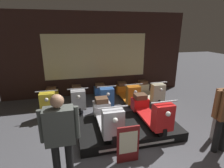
{
  "coord_description": "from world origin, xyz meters",
  "views": [
    {
      "loc": [
        -1.03,
        -2.67,
        2.57
      ],
      "look_at": [
        0.12,
        2.07,
        1.03
      ],
      "focal_mm": 28.0,
      "sensor_mm": 36.0,
      "label": 1
    }
  ],
  "objects_px": {
    "scooter_display_left": "(107,116)",
    "scooter_backrow_0": "(50,99)",
    "scooter_backrow_1": "(78,97)",
    "scooter_backrow_2": "(103,95)",
    "scooter_display_right": "(150,111)",
    "person_left_browsing": "(60,132)",
    "price_sign_board": "(128,144)",
    "scooter_backrow_3": "(127,93)",
    "scooter_backrow_4": "(150,91)",
    "street_bollard": "(215,123)"
  },
  "relations": [
    {
      "from": "scooter_display_left",
      "to": "scooter_backrow_0",
      "type": "xyz_separation_m",
      "value": [
        -1.5,
        2.01,
        -0.24
      ]
    },
    {
      "from": "scooter_display_left",
      "to": "scooter_backrow_1",
      "type": "bearing_deg",
      "value": 106.6
    },
    {
      "from": "scooter_backrow_0",
      "to": "scooter_backrow_2",
      "type": "height_order",
      "value": "same"
    },
    {
      "from": "scooter_display_right",
      "to": "scooter_backrow_2",
      "type": "distance_m",
      "value": 2.19
    },
    {
      "from": "scooter_backrow_2",
      "to": "person_left_browsing",
      "type": "relative_size",
      "value": 1.06
    },
    {
      "from": "scooter_backrow_0",
      "to": "price_sign_board",
      "type": "bearing_deg",
      "value": -59.8
    },
    {
      "from": "scooter_display_left",
      "to": "scooter_backrow_0",
      "type": "height_order",
      "value": "scooter_display_left"
    },
    {
      "from": "scooter_backrow_3",
      "to": "scooter_backrow_4",
      "type": "relative_size",
      "value": 1.0
    },
    {
      "from": "scooter_backrow_0",
      "to": "scooter_backrow_4",
      "type": "distance_m",
      "value": 3.59
    },
    {
      "from": "scooter_backrow_0",
      "to": "person_left_browsing",
      "type": "xyz_separation_m",
      "value": [
        0.49,
        -3.11,
        0.64
      ]
    },
    {
      "from": "scooter_display_left",
      "to": "scooter_display_right",
      "type": "bearing_deg",
      "value": 0.0
    },
    {
      "from": "scooter_backrow_3",
      "to": "price_sign_board",
      "type": "xyz_separation_m",
      "value": [
        -0.97,
        -2.96,
        0.07
      ]
    },
    {
      "from": "scooter_display_right",
      "to": "scooter_backrow_3",
      "type": "height_order",
      "value": "scooter_display_right"
    },
    {
      "from": "scooter_display_left",
      "to": "scooter_backrow_1",
      "type": "distance_m",
      "value": 2.11
    },
    {
      "from": "person_left_browsing",
      "to": "street_bollard",
      "type": "xyz_separation_m",
      "value": [
        3.49,
        0.4,
        -0.53
      ]
    },
    {
      "from": "scooter_backrow_0",
      "to": "scooter_backrow_3",
      "type": "xyz_separation_m",
      "value": [
        2.7,
        0.0,
        0.0
      ]
    },
    {
      "from": "scooter_display_right",
      "to": "street_bollard",
      "type": "relative_size",
      "value": 1.95
    },
    {
      "from": "scooter_backrow_4",
      "to": "person_left_browsing",
      "type": "bearing_deg",
      "value": -134.97
    },
    {
      "from": "scooter_backrow_1",
      "to": "scooter_backrow_4",
      "type": "bearing_deg",
      "value": 0.0
    },
    {
      "from": "person_left_browsing",
      "to": "street_bollard",
      "type": "bearing_deg",
      "value": 6.54
    },
    {
      "from": "scooter_display_left",
      "to": "scooter_backrow_2",
      "type": "xyz_separation_m",
      "value": [
        0.3,
        2.01,
        -0.24
      ]
    },
    {
      "from": "scooter_backrow_1",
      "to": "scooter_backrow_4",
      "type": "relative_size",
      "value": 1.0
    },
    {
      "from": "scooter_backrow_0",
      "to": "scooter_backrow_1",
      "type": "relative_size",
      "value": 1.0
    },
    {
      "from": "scooter_display_left",
      "to": "street_bollard",
      "type": "distance_m",
      "value": 2.58
    },
    {
      "from": "scooter_backrow_0",
      "to": "street_bollard",
      "type": "bearing_deg",
      "value": -34.21
    },
    {
      "from": "scooter_backrow_1",
      "to": "scooter_backrow_2",
      "type": "height_order",
      "value": "same"
    },
    {
      "from": "scooter_display_left",
      "to": "scooter_backrow_0",
      "type": "relative_size",
      "value": 1.0
    },
    {
      "from": "scooter_backrow_2",
      "to": "scooter_backrow_4",
      "type": "height_order",
      "value": "same"
    },
    {
      "from": "scooter_display_right",
      "to": "person_left_browsing",
      "type": "xyz_separation_m",
      "value": [
        -2.15,
        -1.1,
        0.4
      ]
    },
    {
      "from": "scooter_display_right",
      "to": "scooter_backrow_1",
      "type": "relative_size",
      "value": 1.0
    },
    {
      "from": "scooter_display_left",
      "to": "scooter_backrow_4",
      "type": "height_order",
      "value": "scooter_display_left"
    },
    {
      "from": "person_left_browsing",
      "to": "scooter_backrow_4",
      "type": "bearing_deg",
      "value": 45.03
    },
    {
      "from": "scooter_backrow_1",
      "to": "street_bollard",
      "type": "height_order",
      "value": "street_bollard"
    },
    {
      "from": "scooter_display_left",
      "to": "street_bollard",
      "type": "xyz_separation_m",
      "value": [
        2.48,
        -0.7,
        -0.13
      ]
    },
    {
      "from": "scooter_backrow_3",
      "to": "person_left_browsing",
      "type": "relative_size",
      "value": 1.06
    },
    {
      "from": "scooter_backrow_0",
      "to": "street_bollard",
      "type": "distance_m",
      "value": 4.82
    },
    {
      "from": "scooter_backrow_2",
      "to": "street_bollard",
      "type": "xyz_separation_m",
      "value": [
        2.18,
        -2.71,
        0.11
      ]
    },
    {
      "from": "scooter_backrow_0",
      "to": "scooter_backrow_1",
      "type": "xyz_separation_m",
      "value": [
        0.9,
        0.0,
        0.0
      ]
    },
    {
      "from": "scooter_display_left",
      "to": "price_sign_board",
      "type": "relative_size",
      "value": 2.14
    },
    {
      "from": "scooter_display_left",
      "to": "scooter_backrow_4",
      "type": "xyz_separation_m",
      "value": [
        2.1,
        2.01,
        -0.24
      ]
    },
    {
      "from": "scooter_backrow_0",
      "to": "scooter_backrow_1",
      "type": "distance_m",
      "value": 0.9
    },
    {
      "from": "scooter_display_left",
      "to": "scooter_display_right",
      "type": "xyz_separation_m",
      "value": [
        1.14,
        0.0,
        0.0
      ]
    },
    {
      "from": "scooter_backrow_1",
      "to": "scooter_backrow_4",
      "type": "distance_m",
      "value": 2.7
    },
    {
      "from": "scooter_backrow_0",
      "to": "street_bollard",
      "type": "xyz_separation_m",
      "value": [
        3.98,
        -2.71,
        0.11
      ]
    },
    {
      "from": "scooter_backrow_0",
      "to": "scooter_backrow_2",
      "type": "distance_m",
      "value": 1.8
    },
    {
      "from": "scooter_display_right",
      "to": "scooter_backrow_0",
      "type": "distance_m",
      "value": 3.32
    },
    {
      "from": "scooter_backrow_2",
      "to": "scooter_backrow_4",
      "type": "xyz_separation_m",
      "value": [
        1.8,
        0.0,
        0.0
      ]
    },
    {
      "from": "scooter_backrow_1",
      "to": "person_left_browsing",
      "type": "height_order",
      "value": "person_left_browsing"
    },
    {
      "from": "scooter_display_right",
      "to": "scooter_backrow_0",
      "type": "xyz_separation_m",
      "value": [
        -2.64,
        2.01,
        -0.24
      ]
    },
    {
      "from": "scooter_display_right",
      "to": "street_bollard",
      "type": "xyz_separation_m",
      "value": [
        1.34,
        -0.7,
        -0.13
      ]
    }
  ]
}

